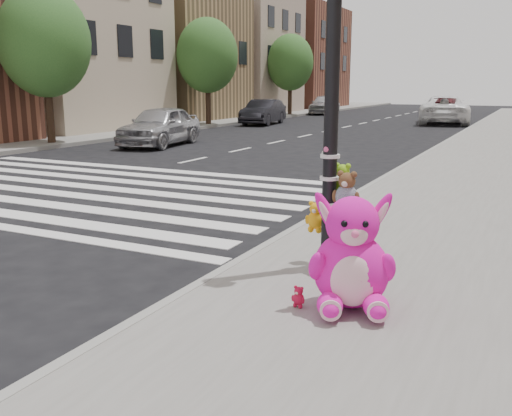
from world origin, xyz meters
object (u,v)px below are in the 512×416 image
Objects in this scene: pink_bunny at (351,261)px; red_teddy at (299,297)px; signal_pole at (334,130)px; car_white_near at (444,110)px; car_dark_far at (263,112)px; car_silver_far at (160,126)px.

pink_bunny reaches higher than red_teddy.
signal_pole reaches higher than car_white_near.
car_silver_far is at bearing -90.29° from car_dark_far.
car_white_near reaches higher than pink_bunny.
car_white_near is (7.48, 16.70, 0.06)m from car_silver_far.
car_white_near is at bearing 74.78° from pink_bunny.
car_white_near reaches higher than car_silver_far.
signal_pole is at bearing 86.44° from car_white_near.
signal_pole is 28.00m from car_white_near.
pink_bunny is at bearing 87.35° from car_white_near.
pink_bunny is at bearing -62.26° from signal_pole.
car_white_near reaches higher than red_teddy.
red_teddy is 16.33m from car_silver_far.
car_white_near is (-3.53, 28.94, 0.18)m from pink_bunny.
car_silver_far is 0.76× the size of car_white_near.
car_dark_far is (-11.84, 22.77, -1.04)m from signal_pole.
pink_bunny is 5.34× the size of red_teddy.
car_dark_far is at bearing 123.68° from red_teddy.
pink_bunny is 0.61m from red_teddy.
signal_pole is at bearing -55.77° from car_silver_far.
car_silver_far is (-11.01, 12.24, 0.12)m from pink_bunny.
car_white_near is at bearing 96.05° from signal_pole.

